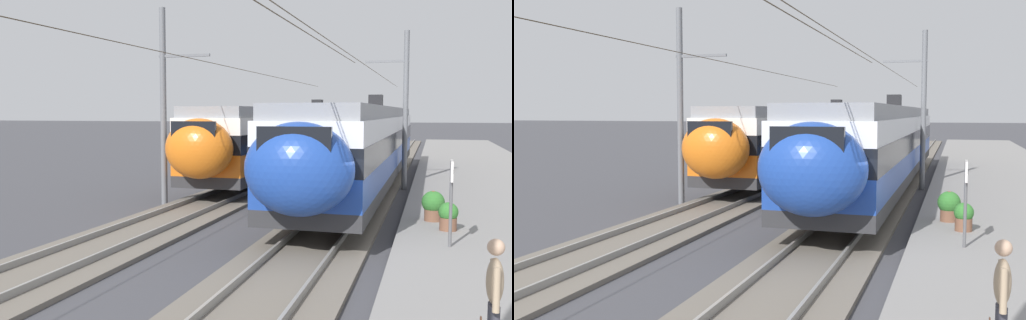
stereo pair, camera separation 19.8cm
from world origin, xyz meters
TOP-DOWN VIEW (x-y plane):
  - ground_plane at (0.00, 0.00)m, footprint 400.00×400.00m
  - track_near at (0.00, 0.96)m, footprint 120.00×3.00m
  - track_far at (0.00, 6.23)m, footprint 120.00×3.00m
  - train_near_platform at (12.81, 0.96)m, footprint 28.79×2.92m
  - train_far_track at (22.51, 6.23)m, footprint 35.19×2.89m
  - catenary_mast_mid at (13.69, -0.64)m, footprint 43.88×2.03m
  - catenary_mast_far_side at (6.44, 7.90)m, footprint 43.88×2.10m
  - platform_sign at (0.81, -2.50)m, footprint 0.70×0.08m
  - passenger_walking at (-6.13, -2.87)m, footprint 0.53×0.22m
  - potted_plant_platform_edge at (2.88, -2.50)m, footprint 0.54×0.54m
  - potted_plant_by_shelter at (4.25, -2.09)m, footprint 0.69×0.69m

SIDE VIEW (x-z plane):
  - ground_plane at x=0.00m, z-range 0.00..0.00m
  - track_near at x=0.00m, z-range -0.07..0.21m
  - track_far at x=0.00m, z-range -0.07..0.21m
  - potted_plant_platform_edge at x=2.88m, z-range 0.33..1.13m
  - potted_plant_by_shelter at x=4.25m, z-range 0.35..1.28m
  - passenger_walking at x=-6.13m, z-range 0.40..2.09m
  - platform_sign at x=0.81m, z-range 0.80..2.94m
  - train_near_platform at x=12.81m, z-range 0.09..4.36m
  - train_far_track at x=22.51m, z-range 0.10..4.37m
  - catenary_mast_mid at x=13.69m, z-range 0.21..7.58m
  - catenary_mast_far_side at x=6.44m, z-range 0.17..7.80m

